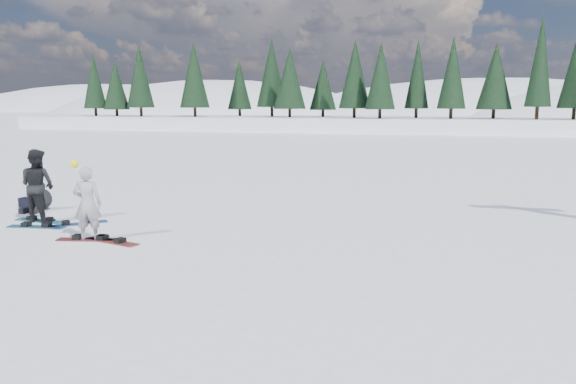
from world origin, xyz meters
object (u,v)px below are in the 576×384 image
(snowboard_loose_a, at_px, (77,224))
(snowboard_loose_b, at_px, (111,241))
(snowboarder_man, at_px, (38,186))
(snowboarder_woman, at_px, (87,203))
(gear_bag, at_px, (27,203))
(seated_rider, at_px, (41,199))
(snowboard_loose_c, at_px, (37,227))

(snowboard_loose_a, relative_size, snowboard_loose_b, 1.00)
(snowboarder_man, bearing_deg, snowboard_loose_a, -176.97)
(snowboarder_woman, relative_size, snowboard_loose_a, 1.24)
(gear_bag, bearing_deg, seated_rider, -19.93)
(snowboard_loose_a, bearing_deg, snowboard_loose_c, 170.32)
(snowboarder_woman, bearing_deg, gear_bag, -54.23)
(snowboard_loose_a, height_order, snowboard_loose_c, same)
(seated_rider, xyz_separation_m, snowboard_loose_a, (2.28, -1.42, -0.31))
(snowboarder_man, height_order, gear_bag, snowboarder_man)
(gear_bag, height_order, snowboard_loose_b, gear_bag)
(snowboarder_woman, relative_size, snowboarder_man, 0.96)
(seated_rider, bearing_deg, snowboard_loose_a, -39.31)
(snowboarder_woman, relative_size, snowboard_loose_c, 1.24)
(gear_bag, relative_size, snowboard_loose_b, 0.30)
(snowboarder_woman, bearing_deg, snowboard_loose_b, 159.74)
(snowboarder_man, distance_m, gear_bag, 2.54)
(snowboard_loose_c, bearing_deg, snowboarder_woman, -29.85)
(seated_rider, distance_m, snowboard_loose_c, 2.52)
(snowboarder_man, relative_size, snowboard_loose_b, 1.29)
(snowboarder_woman, distance_m, snowboarder_man, 2.94)
(seated_rider, bearing_deg, snowboard_loose_c, -60.45)
(snowboarder_woman, distance_m, snowboard_loose_c, 2.43)
(snowboarder_woman, bearing_deg, snowboard_loose_c, -39.85)
(snowboarder_woman, xyz_separation_m, snowboard_loose_c, (-2.13, 0.81, -0.86))
(snowboard_loose_a, bearing_deg, seated_rider, 101.75)
(snowboarder_woman, xyz_separation_m, snowboarder_man, (-2.55, 1.45, 0.10))
(snowboarder_man, bearing_deg, seated_rider, -45.85)
(snowboarder_woman, distance_m, snowboard_loose_b, 1.04)
(seated_rider, bearing_deg, snowboarder_woman, -45.15)
(snowboard_loose_b, bearing_deg, gear_bag, 162.92)
(seated_rider, distance_m, snowboard_loose_b, 5.09)
(snowboarder_woman, distance_m, seated_rider, 4.62)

